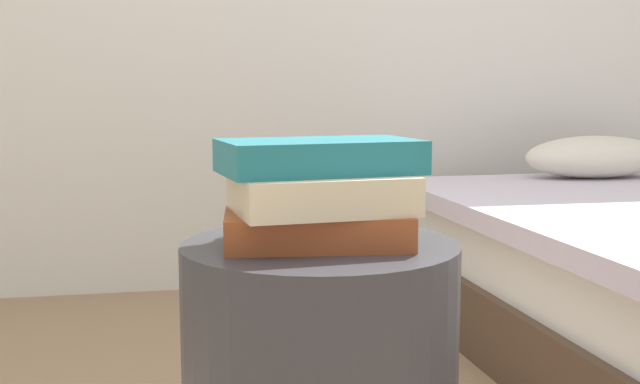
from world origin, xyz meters
TOP-DOWN VIEW (x-y plane):
  - book_rust at (-0.01, -0.01)m, footprint 0.29×0.19m
  - book_cream at (-0.00, -0.01)m, footprint 0.27×0.21m
  - book_teal at (-0.00, 0.01)m, footprint 0.31×0.20m

SIDE VIEW (x-z plane):
  - book_rust at x=-0.01m, z-range 0.57..0.62m
  - book_cream at x=0.00m, z-range 0.62..0.68m
  - book_teal at x=0.00m, z-range 0.68..0.73m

